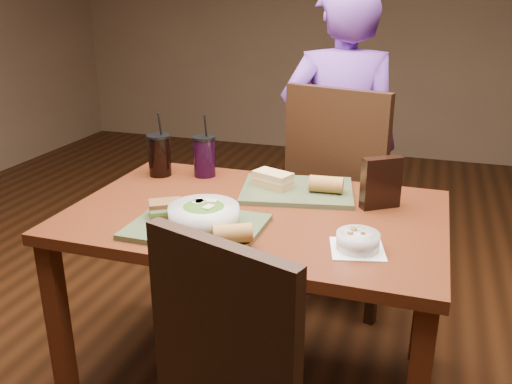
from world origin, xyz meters
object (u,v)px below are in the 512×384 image
(baguette_near, at_px, (232,234))
(chip_bag, at_px, (381,183))
(soup_bowl, at_px, (358,241))
(cup_cola, at_px, (160,155))
(chair_far, at_px, (337,190))
(baguette_far, at_px, (326,184))
(diner, at_px, (339,148))
(tray_near, at_px, (197,227))
(cup_berry, at_px, (204,156))
(sandwich_near, at_px, (166,208))
(salad_bowl, at_px, (204,214))
(dining_table, at_px, (256,234))
(tray_far, at_px, (297,190))
(sandwich_far, at_px, (273,179))

(baguette_near, distance_m, chip_bag, 0.61)
(soup_bowl, bearing_deg, cup_cola, 153.05)
(chair_far, height_order, baguette_far, chair_far)
(diner, xyz_separation_m, tray_near, (-0.28, -1.03, -0.01))
(cup_cola, bearing_deg, baguette_near, -46.30)
(cup_berry, bearing_deg, sandwich_near, -82.26)
(baguette_far, xyz_separation_m, chip_bag, (0.20, -0.05, 0.04))
(baguette_near, bearing_deg, salad_bowl, 145.28)
(dining_table, relative_size, tray_near, 3.10)
(diner, bearing_deg, sandwich_near, 53.42)
(tray_far, height_order, sandwich_far, sandwich_far)
(tray_far, height_order, baguette_near, baguette_near)
(diner, height_order, sandwich_far, diner)
(tray_near, bearing_deg, cup_berry, 110.49)
(soup_bowl, xyz_separation_m, chip_bag, (0.02, 0.37, 0.06))
(baguette_far, height_order, cup_cola, cup_cola)
(dining_table, height_order, baguette_far, baguette_far)
(cup_cola, height_order, cup_berry, cup_cola)
(salad_bowl, bearing_deg, tray_far, 65.55)
(salad_bowl, distance_m, cup_berry, 0.56)
(diner, bearing_deg, baguette_far, 81.31)
(chip_bag, bearing_deg, chair_far, 79.62)
(baguette_far, bearing_deg, chip_bag, -12.83)
(tray_far, bearing_deg, baguette_far, -4.37)
(chair_far, relative_size, sandwich_far, 6.64)
(dining_table, bearing_deg, chair_far, 75.68)
(sandwich_near, relative_size, baguette_near, 1.12)
(cup_berry, bearing_deg, baguette_near, -59.92)
(sandwich_near, bearing_deg, dining_table, 34.21)
(cup_cola, distance_m, chip_bag, 0.92)
(soup_bowl, bearing_deg, cup_berry, 144.68)
(dining_table, height_order, chair_far, chair_far)
(chair_far, xyz_separation_m, sandwich_near, (-0.44, -0.86, 0.18))
(dining_table, bearing_deg, tray_near, -122.00)
(diner, distance_m, baguette_near, 1.13)
(tray_near, height_order, salad_bowl, salad_bowl)
(cup_berry, distance_m, chip_bag, 0.75)
(dining_table, bearing_deg, soup_bowl, -27.53)
(tray_near, xyz_separation_m, cup_cola, (-0.37, 0.47, 0.08))
(tray_near, bearing_deg, baguette_near, -30.06)
(tray_near, height_order, sandwich_near, sandwich_near)
(cup_cola, bearing_deg, chip_bag, -5.29)
(tray_far, bearing_deg, baguette_near, -97.23)
(dining_table, relative_size, cup_cola, 4.83)
(diner, relative_size, chip_bag, 8.32)
(dining_table, bearing_deg, baguette_far, 46.03)
(tray_far, xyz_separation_m, baguette_far, (0.11, -0.01, 0.04))
(baguette_near, bearing_deg, cup_berry, 120.08)
(soup_bowl, relative_size, baguette_far, 1.51)
(soup_bowl, bearing_deg, tray_near, -178.64)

